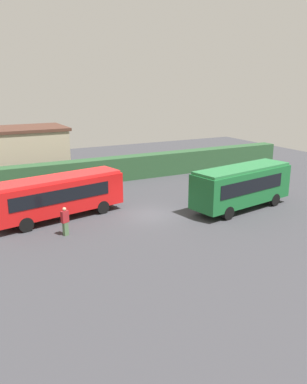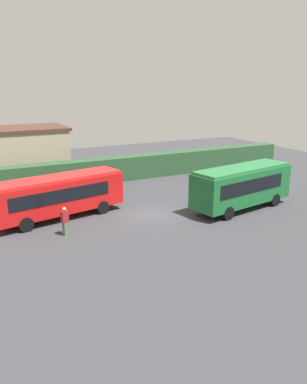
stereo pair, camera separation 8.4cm
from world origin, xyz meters
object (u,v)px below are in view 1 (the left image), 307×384
person_left (65,221)px  person_center (230,184)px  bus_red (59,194)px  bus_green (242,185)px

person_left → person_center: (15.41, 2.71, -0.06)m
bus_red → bus_green: (13.09, -4.37, 0.12)m
bus_green → person_left: size_ratio=4.79×
bus_green → person_center: size_ratio=5.10×
bus_red → person_center: (14.86, -0.77, -0.85)m
bus_red → bus_green: size_ratio=1.08×
person_center → person_left: bearing=-47.5°
bus_red → person_left: size_ratio=5.19×
bus_red → person_left: 3.61m
bus_green → person_left: bus_green is taller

